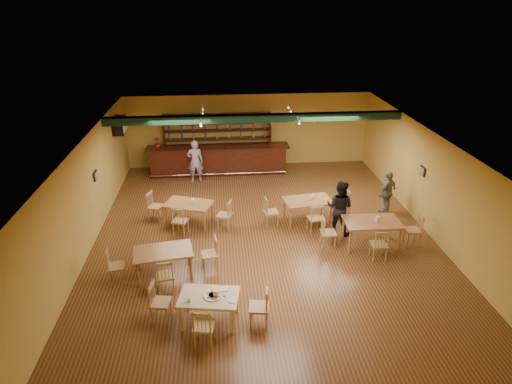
{
  "coord_description": "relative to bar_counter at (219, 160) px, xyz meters",
  "views": [
    {
      "loc": [
        -1.25,
        -11.43,
        6.65
      ],
      "look_at": [
        -0.17,
        0.6,
        1.15
      ],
      "focal_mm": 30.52,
      "sensor_mm": 36.0,
      "label": 1
    }
  ],
  "objects": [
    {
      "name": "floor",
      "position": [
        1.28,
        -5.15,
        -0.56
      ],
      "size": [
        12.0,
        12.0,
        0.0
      ],
      "primitive_type": "plane",
      "color": "#542E18",
      "rests_on": "ground"
    },
    {
      "name": "ceiling_beam",
      "position": [
        1.28,
        -2.35,
        2.31
      ],
      "size": [
        10.0,
        0.3,
        0.25
      ],
      "primitive_type": "cube",
      "color": "black",
      "rests_on": "ceiling"
    },
    {
      "name": "track_rail_left",
      "position": [
        -0.52,
        -1.75,
        2.38
      ],
      "size": [
        0.05,
        2.5,
        0.05
      ],
      "primitive_type": "cube",
      "color": "white",
      "rests_on": "ceiling"
    },
    {
      "name": "track_rail_right",
      "position": [
        2.68,
        -1.75,
        2.38
      ],
      "size": [
        0.05,
        2.5,
        0.05
      ],
      "primitive_type": "cube",
      "color": "white",
      "rests_on": "ceiling"
    },
    {
      "name": "ac_unit",
      "position": [
        -3.52,
        -0.95,
        1.79
      ],
      "size": [
        0.34,
        0.7,
        0.48
      ],
      "primitive_type": "cube",
      "color": "white",
      "rests_on": "wall_left"
    },
    {
      "name": "picture_left",
      "position": [
        -3.69,
        -4.15,
        1.14
      ],
      "size": [
        0.04,
        0.34,
        0.28
      ],
      "primitive_type": "cube",
      "color": "black",
      "rests_on": "wall_left"
    },
    {
      "name": "picture_right",
      "position": [
        6.25,
        -4.65,
        1.14
      ],
      "size": [
        0.04,
        0.34,
        0.28
      ],
      "primitive_type": "cube",
      "color": "black",
      "rests_on": "wall_right"
    },
    {
      "name": "bar_counter",
      "position": [
        0.0,
        0.0,
        0.0
      ],
      "size": [
        5.67,
        0.85,
        1.13
      ],
      "primitive_type": "cube",
      "color": "black",
      "rests_on": "ground"
    },
    {
      "name": "back_bar_hutch",
      "position": [
        0.0,
        0.63,
        0.57
      ],
      "size": [
        4.38,
        0.4,
        2.28
      ],
      "primitive_type": "cube",
      "color": "black",
      "rests_on": "ground"
    },
    {
      "name": "poinsettia",
      "position": [
        -2.38,
        0.0,
        0.78
      ],
      "size": [
        0.3,
        0.3,
        0.42
      ],
      "primitive_type": "imported",
      "rotation": [
        0.0,
        0.0,
        0.35
      ],
      "color": "#9F210E",
      "rests_on": "bar_counter"
    },
    {
      "name": "dining_table_a",
      "position": [
        -0.98,
        -4.25,
        -0.21
      ],
      "size": [
        1.64,
        1.29,
        0.72
      ],
      "primitive_type": "cube",
      "rotation": [
        0.0,
        0.0,
        -0.34
      ],
      "color": "#9D6637",
      "rests_on": "ground"
    },
    {
      "name": "dining_table_b",
      "position": [
        2.77,
        -4.4,
        -0.19
      ],
      "size": [
        1.59,
        1.08,
        0.74
      ],
      "primitive_type": "cube",
      "rotation": [
        0.0,
        0.0,
        0.14
      ],
      "color": "#9D6637",
      "rests_on": "ground"
    },
    {
      "name": "dining_table_c",
      "position": [
        -1.48,
        -7.01,
        -0.2
      ],
      "size": [
        1.58,
        1.09,
        0.73
      ],
      "primitive_type": "cube",
      "rotation": [
        0.0,
        0.0,
        0.15
      ],
      "color": "#9D6637",
      "rests_on": "ground"
    },
    {
      "name": "dining_table_d",
      "position": [
        4.29,
        -6.04,
        -0.17
      ],
      "size": [
        1.59,
        0.99,
        0.78
      ],
      "primitive_type": "cube",
      "rotation": [
        0.0,
        0.0,
        -0.03
      ],
      "color": "#9D6637",
      "rests_on": "ground"
    },
    {
      "name": "near_table",
      "position": [
        -0.31,
        -8.88,
        -0.22
      ],
      "size": [
        1.4,
        1.02,
        0.69
      ],
      "primitive_type": "cube",
      "rotation": [
        0.0,
        0.0,
        -0.16
      ],
      "color": "beige",
      "rests_on": "ground"
    },
    {
      "name": "pizza_tray",
      "position": [
        -0.21,
        -8.88,
        0.13
      ],
      "size": [
        0.41,
        0.41,
        0.01
      ],
      "primitive_type": "cylinder",
      "rotation": [
        0.0,
        0.0,
        0.04
      ],
      "color": "silver",
      "rests_on": "near_table"
    },
    {
      "name": "parmesan_shaker",
      "position": [
        -0.72,
        -9.02,
        0.18
      ],
      "size": [
        0.08,
        0.08,
        0.11
      ],
      "primitive_type": "cylinder",
      "rotation": [
        0.0,
        0.0,
        -0.16
      ],
      "color": "#EAE5C6",
      "rests_on": "near_table"
    },
    {
      "name": "napkin_stack",
      "position": [
        0.02,
        -8.7,
        0.14
      ],
      "size": [
        0.21,
        0.17,
        0.03
      ],
      "primitive_type": "cube",
      "rotation": [
        0.0,
        0.0,
        0.1
      ],
      "color": "white",
      "rests_on": "near_table"
    },
    {
      "name": "pizza_server",
      "position": [
        -0.08,
        -8.83,
        0.14
      ],
      "size": [
        0.3,
        0.28,
        0.0
      ],
      "primitive_type": "cube",
      "rotation": [
        0.0,
        0.0,
        -0.7
      ],
      "color": "silver",
      "rests_on": "pizza_tray"
    },
    {
      "name": "side_plate",
      "position": [
        0.2,
        -9.06,
        0.13
      ],
      "size": [
        0.25,
        0.25,
        0.01
      ],
      "primitive_type": "cylinder",
      "rotation": [
        0.0,
        0.0,
        -0.16
      ],
      "color": "white",
      "rests_on": "near_table"
    },
    {
      "name": "patron_bar",
      "position": [
        -0.89,
        -0.83,
        0.27
      ],
      "size": [
        0.63,
        0.44,
        1.67
      ],
      "primitive_type": "imported",
      "rotation": [
        0.0,
        0.0,
        3.2
      ],
      "color": "#754392",
      "rests_on": "ground"
    },
    {
      "name": "patron_right_a",
      "position": [
        3.57,
        -5.2,
        0.28
      ],
      "size": [
        1.03,
        0.97,
        1.69
      ],
      "primitive_type": "imported",
      "rotation": [
        0.0,
        0.0,
        2.6
      ],
      "color": "black",
      "rests_on": "ground"
    },
    {
      "name": "patron_right_b",
      "position": [
        5.49,
        -4.04,
        0.17
      ],
      "size": [
        0.9,
        0.8,
        1.46
      ],
      "primitive_type": "imported",
      "rotation": [
        0.0,
        0.0,
        3.78
      ],
      "color": "gray",
      "rests_on": "ground"
    }
  ]
}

